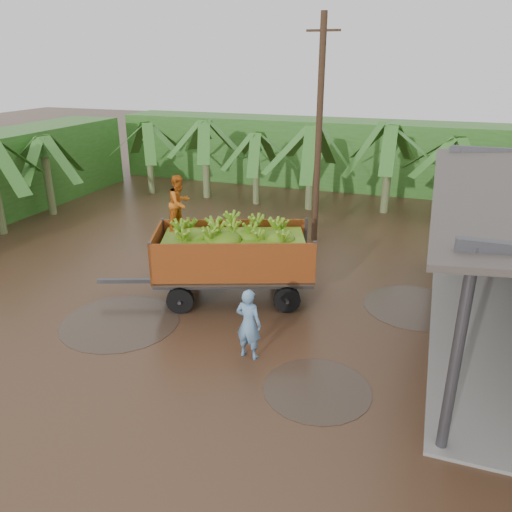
# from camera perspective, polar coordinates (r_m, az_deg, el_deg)

# --- Properties ---
(ground) EXTENTS (100.00, 100.00, 0.00)m
(ground) POSITION_cam_1_polar(r_m,az_deg,el_deg) (14.21, -1.41, -6.55)
(ground) COLOR black
(ground) RESTS_ON ground
(hedge_north) EXTENTS (22.00, 3.00, 3.60)m
(hedge_north) POSITION_cam_1_polar(r_m,az_deg,el_deg) (28.86, 6.28, 11.75)
(hedge_north) COLOR #2D661E
(hedge_north) RESTS_ON ground
(banana_trailer) EXTENTS (6.34, 3.64, 3.71)m
(banana_trailer) POSITION_cam_1_polar(r_m,az_deg,el_deg) (14.58, -2.69, 0.20)
(banana_trailer) COLOR #C4551C
(banana_trailer) RESTS_ON ground
(man_blue) EXTENTS (0.70, 0.51, 1.78)m
(man_blue) POSITION_cam_1_polar(r_m,az_deg,el_deg) (11.86, -0.85, -7.76)
(man_blue) COLOR #6791BB
(man_blue) RESTS_ON ground
(utility_pole) EXTENTS (1.20, 0.24, 8.22)m
(utility_pole) POSITION_cam_1_polar(r_m,az_deg,el_deg) (19.00, 7.19, 13.80)
(utility_pole) COLOR #47301E
(utility_pole) RESTS_ON ground
(banana_plants) EXTENTS (24.11, 20.27, 4.21)m
(banana_plants) POSITION_cam_1_polar(r_m,az_deg,el_deg) (21.80, -3.96, 8.90)
(banana_plants) COLOR #2D661E
(banana_plants) RESTS_ON ground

